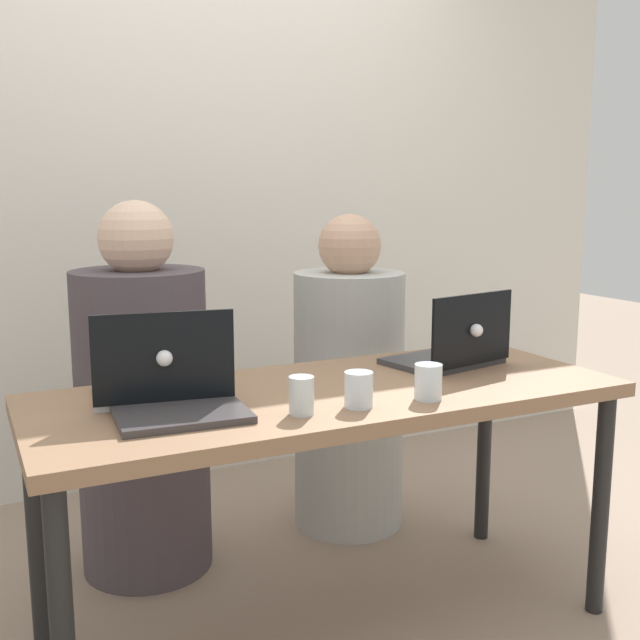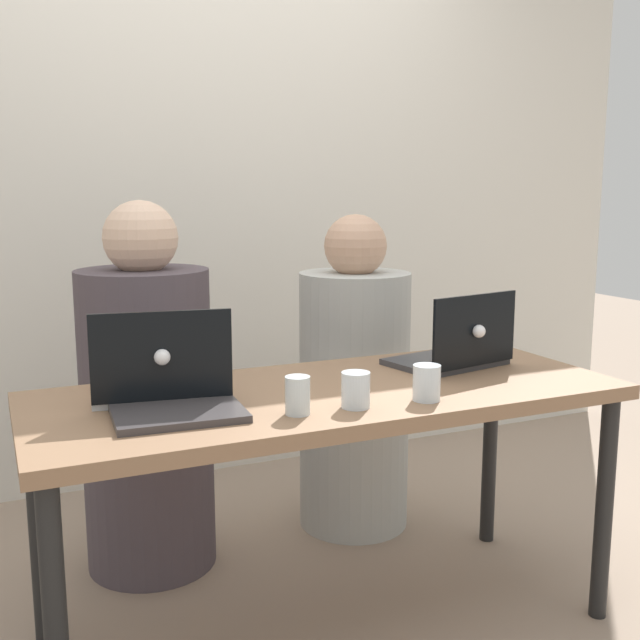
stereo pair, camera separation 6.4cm
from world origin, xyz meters
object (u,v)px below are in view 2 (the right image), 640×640
(person_on_right, at_px, (354,390))
(water_glass_left, at_px, (298,398))
(water_glass_center, at_px, (356,392))
(laptop_back_left, at_px, (161,379))
(laptop_back_right, at_px, (455,351))
(person_on_left, at_px, (147,408))
(water_glass_right, at_px, (427,385))
(laptop_front_left, at_px, (175,393))

(person_on_right, relative_size, water_glass_left, 12.41)
(person_on_right, distance_m, water_glass_center, 0.91)
(person_on_right, relative_size, laptop_back_left, 3.06)
(laptop_back_right, relative_size, water_glass_center, 4.19)
(person_on_left, distance_m, water_glass_left, 0.84)
(water_glass_right, bearing_deg, laptop_back_right, 45.16)
(laptop_back_right, xyz_separation_m, laptop_front_left, (-0.89, -0.12, -0.00))
(water_glass_right, bearing_deg, person_on_left, 124.72)
(laptop_front_left, relative_size, water_glass_left, 3.42)
(person_on_left, distance_m, laptop_front_left, 0.68)
(person_on_left, height_order, laptop_front_left, person_on_left)
(laptop_back_right, distance_m, laptop_back_left, 0.90)
(laptop_front_left, xyz_separation_m, water_glass_left, (0.27, -0.14, -0.01))
(person_on_left, relative_size, water_glass_center, 13.52)
(person_on_left, height_order, person_on_right, person_on_left)
(person_on_right, bearing_deg, water_glass_right, 61.23)
(laptop_back_left, bearing_deg, laptop_back_right, -172.33)
(person_on_left, height_order, laptop_back_right, person_on_left)
(laptop_back_right, bearing_deg, water_glass_center, 17.74)
(laptop_back_left, bearing_deg, person_on_left, -87.77)
(laptop_front_left, bearing_deg, water_glass_left, -23.63)
(person_on_left, height_order, laptop_back_left, person_on_left)
(person_on_left, bearing_deg, person_on_right, 175.38)
(water_glass_center, xyz_separation_m, water_glass_right, (0.20, -0.02, 0.00))
(water_glass_center, bearing_deg, person_on_left, 114.74)
(person_on_left, xyz_separation_m, water_glass_center, (0.36, -0.79, 0.21))
(laptop_back_right, bearing_deg, person_on_right, -92.91)
(laptop_back_left, distance_m, water_glass_right, 0.69)
(water_glass_left, relative_size, water_glass_center, 1.04)
(water_glass_left, bearing_deg, person_on_right, 54.93)
(laptop_back_left, height_order, water_glass_left, laptop_back_left)
(person_on_left, xyz_separation_m, laptop_back_left, (-0.06, -0.51, 0.22))
(water_glass_left, bearing_deg, laptop_back_left, 134.43)
(laptop_back_right, bearing_deg, water_glass_left, 10.96)
(water_glass_right, bearing_deg, water_glass_center, 174.99)
(person_on_right, distance_m, laptop_front_left, 1.07)
(laptop_back_right, height_order, laptop_front_left, laptop_back_right)
(person_on_left, height_order, water_glass_center, person_on_left)
(person_on_left, height_order, water_glass_left, person_on_left)
(person_on_left, bearing_deg, laptop_back_right, 143.28)
(person_on_right, height_order, laptop_front_left, person_on_right)
(laptop_back_right, distance_m, water_glass_center, 0.54)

